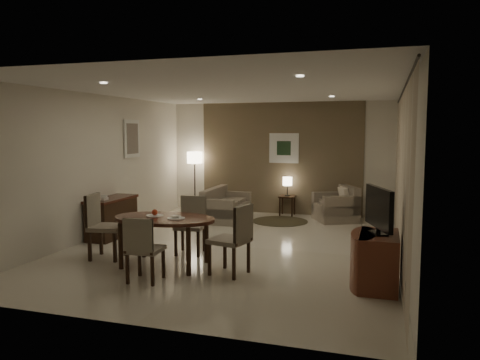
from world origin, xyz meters
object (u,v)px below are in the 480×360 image
(dining_table, at_px, (165,242))
(sofa, at_px, (227,204))
(floor_lamp, at_px, (195,181))
(console_desk, at_px, (112,218))
(tv_cabinet, at_px, (379,261))
(chair_right, at_px, (229,239))
(side_table, at_px, (287,206))
(chair_far, at_px, (190,226))
(armchair, at_px, (335,204))
(chair_near, at_px, (145,249))
(chair_left, at_px, (107,227))

(dining_table, xyz_separation_m, sofa, (-0.30, 3.76, -0.01))
(floor_lamp, bearing_deg, dining_table, -72.55)
(console_desk, distance_m, dining_table, 2.32)
(tv_cabinet, bearing_deg, chair_right, -178.89)
(side_table, xyz_separation_m, floor_lamp, (-2.39, 0.01, 0.51))
(dining_table, distance_m, side_table, 4.78)
(console_desk, xyz_separation_m, sofa, (1.52, 2.32, -0.02))
(dining_table, height_order, chair_far, chair_far)
(chair_far, xyz_separation_m, side_table, (0.82, 3.94, -0.23))
(armchair, distance_m, side_table, 1.23)
(console_desk, relative_size, chair_right, 1.20)
(dining_table, bearing_deg, chair_far, 82.96)
(tv_cabinet, bearing_deg, dining_table, 178.85)
(sofa, height_order, floor_lamp, floor_lamp)
(sofa, relative_size, side_table, 3.23)
(chair_near, distance_m, sofa, 4.50)
(side_table, bearing_deg, chair_near, -98.71)
(tv_cabinet, relative_size, chair_far, 0.96)
(chair_near, relative_size, sofa, 0.58)
(chair_near, height_order, chair_right, chair_right)
(chair_right, bearing_deg, armchair, -179.53)
(tv_cabinet, height_order, sofa, sofa)
(side_table, bearing_deg, chair_left, -113.13)
(dining_table, distance_m, chair_left, 1.06)
(chair_left, distance_m, armchair, 5.26)
(sofa, bearing_deg, floor_lamp, 50.26)
(side_table, bearing_deg, dining_table, -100.98)
(chair_right, distance_m, sofa, 4.09)
(chair_near, height_order, chair_far, chair_far)
(chair_near, height_order, floor_lamp, floor_lamp)
(chair_far, relative_size, chair_left, 0.91)
(tv_cabinet, bearing_deg, sofa, 131.47)
(floor_lamp, bearing_deg, side_table, -0.28)
(console_desk, height_order, tv_cabinet, console_desk)
(chair_near, relative_size, armchair, 1.01)
(chair_far, height_order, sofa, chair_far)
(chair_right, bearing_deg, floor_lamp, -138.71)
(tv_cabinet, relative_size, chair_left, 0.88)
(dining_table, distance_m, sofa, 3.77)
(sofa, height_order, side_table, sofa)
(sofa, relative_size, floor_lamp, 1.02)
(dining_table, bearing_deg, chair_near, -83.75)
(tv_cabinet, height_order, floor_lamp, floor_lamp)
(sofa, bearing_deg, dining_table, -176.42)
(chair_right, xyz_separation_m, armchair, (1.03, 4.44, -0.11))
(chair_near, bearing_deg, chair_right, -150.48)
(console_desk, height_order, side_table, console_desk)
(dining_table, relative_size, floor_lamp, 1.05)
(sofa, height_order, armchair, armchair)
(chair_left, height_order, sofa, chair_left)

